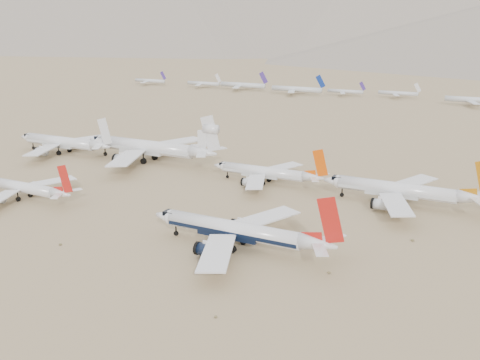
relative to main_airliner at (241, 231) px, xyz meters
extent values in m
plane|color=#7B6547|center=(0.59, -4.83, -4.92)|extent=(7000.00, 7000.00, 0.00)
cylinder|color=silver|center=(-2.29, 0.00, 0.22)|extent=(37.80, 4.47, 4.47)
cube|color=black|center=(-2.29, 0.00, -0.34)|extent=(37.04, 4.53, 1.01)
sphere|color=silver|center=(-21.19, 0.00, 0.22)|extent=(4.47, 4.47, 4.47)
cube|color=black|center=(-21.86, 0.00, 1.45)|extent=(3.13, 2.90, 1.12)
cone|color=silver|center=(21.07, 0.00, 0.55)|extent=(9.45, 4.47, 4.47)
cube|color=silver|center=(0.63, -13.26, -0.56)|extent=(14.60, 23.00, 0.70)
cube|color=silver|center=(22.91, -4.34, 1.11)|extent=(6.00, 7.84, 0.27)
cylinder|color=black|center=(-4.39, -9.29, -2.58)|extent=(5.25, 3.22, 3.22)
cube|color=silver|center=(0.63, 13.26, -0.56)|extent=(14.60, 23.00, 0.70)
cube|color=silver|center=(22.91, 4.34, 1.11)|extent=(6.00, 7.84, 0.27)
cylinder|color=black|center=(-4.39, 9.29, -2.58)|extent=(5.25, 3.22, 3.22)
cube|color=red|center=(23.70, 0.00, 7.07)|extent=(7.16, 0.36, 11.80)
cylinder|color=black|center=(-20.07, 0.00, -4.25)|extent=(1.34, 0.56, 1.34)
cylinder|color=black|center=(-0.71, -3.13, -3.98)|extent=(1.88, 1.12, 1.88)
cylinder|color=black|center=(-0.71, 3.13, -3.98)|extent=(1.88, 1.12, 1.88)
cylinder|color=silver|center=(-84.64, 3.63, -0.79)|extent=(29.94, 3.59, 3.59)
cone|color=silver|center=(-66.13, 3.63, -0.52)|extent=(7.49, 3.59, 3.59)
cube|color=silver|center=(-64.67, 0.18, -0.07)|extent=(4.75, 6.21, 0.22)
cube|color=silver|center=(-82.33, 14.16, -1.42)|extent=(11.56, 18.22, 0.56)
cube|color=silver|center=(-64.67, 7.08, -0.07)|extent=(4.75, 6.21, 0.22)
cylinder|color=silver|center=(-86.30, 11.02, -3.04)|extent=(4.16, 2.59, 2.59)
cube|color=red|center=(-64.05, 3.63, 4.66)|extent=(5.68, 0.29, 9.35)
cylinder|color=black|center=(-83.39, 1.12, -4.16)|extent=(1.51, 0.90, 1.51)
cylinder|color=black|center=(-83.39, 6.15, -4.16)|extent=(1.51, 0.90, 1.51)
cylinder|color=silver|center=(27.78, 55.20, 0.33)|extent=(37.57, 4.57, 4.57)
cube|color=silver|center=(27.78, 55.20, -0.24)|extent=(36.81, 4.63, 1.03)
sphere|color=silver|center=(9.00, 55.20, 0.33)|extent=(4.57, 4.57, 4.57)
cube|color=black|center=(8.31, 55.20, 1.59)|extent=(3.20, 2.97, 1.14)
cone|color=silver|center=(51.00, 55.20, 0.67)|extent=(9.39, 4.57, 4.57)
cube|color=silver|center=(30.68, 41.97, -0.47)|extent=(14.51, 22.86, 0.71)
cube|color=silver|center=(52.82, 50.87, 1.24)|extent=(5.96, 7.80, 0.27)
cylinder|color=silver|center=(25.69, 45.91, -2.53)|extent=(5.22, 3.29, 3.29)
cube|color=silver|center=(30.68, 68.44, -0.47)|extent=(14.51, 22.86, 0.71)
cylinder|color=silver|center=(25.69, 64.50, -2.53)|extent=(5.22, 3.29, 3.29)
cylinder|color=black|center=(10.14, 55.20, -4.23)|extent=(1.37, 0.57, 1.37)
cylinder|color=black|center=(29.34, 52.01, -3.96)|extent=(1.92, 1.14, 1.92)
cylinder|color=black|center=(29.34, 58.40, -3.96)|extent=(1.92, 1.14, 1.92)
cylinder|color=silver|center=(-20.62, 57.64, -0.46)|extent=(31.72, 3.88, 3.88)
cube|color=silver|center=(-20.62, 57.64, -0.94)|extent=(31.09, 3.94, 0.87)
sphere|color=silver|center=(-36.48, 57.64, -0.46)|extent=(3.88, 3.88, 3.88)
cube|color=black|center=(-37.06, 57.64, 0.61)|extent=(2.71, 2.52, 0.97)
cone|color=silver|center=(-1.01, 57.64, -0.17)|extent=(7.93, 3.88, 3.88)
cube|color=silver|center=(-18.17, 46.45, -1.14)|extent=(12.25, 19.31, 0.60)
cube|color=silver|center=(0.53, 53.97, 0.32)|extent=(5.04, 6.58, 0.23)
cylinder|color=silver|center=(-22.38, 49.78, -2.89)|extent=(4.41, 2.79, 2.79)
cube|color=silver|center=(-18.17, 68.83, -1.14)|extent=(12.25, 19.31, 0.60)
cube|color=silver|center=(0.53, 61.30, 0.32)|extent=(5.04, 6.58, 0.23)
cylinder|color=silver|center=(-22.38, 65.50, -2.89)|extent=(4.41, 2.79, 2.79)
cube|color=#DD4C06|center=(1.19, 57.64, 5.33)|extent=(6.01, 0.31, 9.91)
cylinder|color=black|center=(-35.51, 57.64, -4.34)|extent=(1.16, 0.48, 1.16)
cylinder|color=black|center=(-19.29, 54.92, -4.10)|extent=(1.63, 0.97, 1.63)
cylinder|color=black|center=(-19.29, 60.35, -4.10)|extent=(1.63, 0.97, 1.63)
cylinder|color=silver|center=(-79.35, 64.56, 1.59)|extent=(47.30, 5.66, 5.66)
cube|color=silver|center=(-79.35, 64.56, 0.89)|extent=(46.35, 5.75, 1.27)
sphere|color=silver|center=(-103.00, 64.56, 1.59)|extent=(5.66, 5.66, 5.66)
cube|color=black|center=(-103.85, 64.56, 3.15)|extent=(3.96, 3.68, 1.42)
cone|color=silver|center=(-50.12, 64.56, 2.02)|extent=(11.82, 5.66, 5.66)
cube|color=silver|center=(-75.70, 47.94, 0.60)|extent=(18.27, 28.79, 0.88)
cube|color=silver|center=(-47.82, 59.11, 2.73)|extent=(7.51, 9.82, 0.34)
cylinder|color=silver|center=(-81.98, 52.90, -1.95)|extent=(6.57, 4.08, 4.08)
cube|color=silver|center=(-75.70, 81.19, 0.60)|extent=(18.27, 28.79, 0.88)
cube|color=silver|center=(-47.82, 70.01, 2.73)|extent=(7.51, 9.82, 0.34)
cylinder|color=silver|center=(-81.98, 76.22, -1.95)|extent=(6.57, 4.08, 4.08)
cube|color=silver|center=(-46.84, 64.56, 10.19)|extent=(8.96, 0.45, 14.77)
cylinder|color=silver|center=(-46.51, 64.56, 12.01)|extent=(5.91, 3.67, 3.67)
cylinder|color=black|center=(-101.59, 64.56, -4.07)|extent=(1.70, 0.71, 1.70)
cylinder|color=black|center=(-77.38, 60.60, -3.73)|extent=(2.38, 1.42, 2.38)
cylinder|color=black|center=(-77.38, 68.53, -3.73)|extent=(2.38, 1.42, 2.38)
cylinder|color=silver|center=(-122.70, 59.29, 0.51)|extent=(38.41, 4.72, 4.72)
cube|color=silver|center=(-122.70, 59.29, -0.08)|extent=(37.64, 4.79, 1.06)
sphere|color=silver|center=(-141.91, 59.29, 0.51)|extent=(4.72, 4.72, 4.72)
cube|color=black|center=(-142.62, 59.29, 1.81)|extent=(3.30, 3.07, 1.18)
cone|color=silver|center=(-98.96, 59.29, 0.86)|extent=(9.60, 4.72, 4.72)
cube|color=silver|center=(-119.74, 45.73, -0.32)|extent=(14.84, 23.38, 0.73)
cube|color=silver|center=(-97.09, 54.85, 1.45)|extent=(6.10, 7.97, 0.28)
cylinder|color=silver|center=(-124.84, 49.76, -2.45)|extent=(5.34, 3.40, 3.40)
cube|color=silver|center=(-119.74, 72.86, -0.32)|extent=(14.84, 23.38, 0.73)
cube|color=silver|center=(-97.09, 63.74, 1.45)|extent=(6.10, 7.97, 0.28)
cylinder|color=silver|center=(-124.84, 68.83, -2.45)|extent=(5.34, 3.40, 3.40)
cube|color=silver|center=(-96.29, 59.29, 7.53)|extent=(7.28, 0.38, 12.00)
cylinder|color=black|center=(-140.73, 59.29, -4.21)|extent=(1.42, 0.59, 1.42)
cylinder|color=black|center=(-121.10, 55.99, -3.93)|extent=(1.98, 1.18, 1.98)
cylinder|color=black|center=(-121.10, 62.60, -3.93)|extent=(1.98, 1.18, 1.98)
cylinder|color=silver|center=(-266.92, 319.95, -0.82)|extent=(34.34, 3.39, 3.39)
cube|color=#402A84|center=(-250.76, 319.95, 4.92)|extent=(6.84, 0.34, 8.61)
cube|color=silver|center=(-266.92, 311.06, -1.33)|extent=(9.05, 15.81, 0.34)
cube|color=silver|center=(-266.92, 328.84, -1.33)|extent=(9.05, 15.81, 0.34)
cylinder|color=silver|center=(-206.53, 322.36, -0.85)|extent=(33.87, 3.35, 3.35)
cube|color=silver|center=(-190.59, 322.36, 4.81)|extent=(6.75, 0.33, 8.50)
cube|color=silver|center=(-206.53, 313.60, -1.35)|extent=(8.92, 15.59, 0.33)
cube|color=silver|center=(-206.53, 331.13, -1.35)|extent=(8.92, 15.59, 0.33)
cylinder|color=silver|center=(-164.76, 322.13, -0.33)|extent=(44.30, 4.38, 4.38)
cube|color=#402A84|center=(-143.91, 322.13, 7.07)|extent=(8.82, 0.44, 11.11)
cube|color=silver|center=(-164.76, 310.66, -0.99)|extent=(11.67, 20.39, 0.44)
cube|color=silver|center=(-164.76, 333.60, -0.99)|extent=(11.67, 20.39, 0.44)
cylinder|color=silver|center=(-108.80, 313.46, -0.32)|extent=(44.53, 4.40, 4.40)
cube|color=navy|center=(-87.85, 313.46, 7.12)|extent=(8.87, 0.44, 11.17)
cube|color=silver|center=(-108.80, 301.94, -0.98)|extent=(11.73, 20.50, 0.44)
cube|color=silver|center=(-108.80, 324.99, -0.98)|extent=(11.73, 20.50, 0.44)
cylinder|color=silver|center=(-69.11, 322.97, -1.04)|extent=(30.02, 2.97, 2.97)
cube|color=#402A84|center=(-54.99, 322.97, 3.98)|extent=(5.98, 0.30, 7.53)
cube|color=silver|center=(-69.11, 315.20, -1.48)|extent=(7.91, 13.82, 0.30)
cube|color=silver|center=(-69.11, 330.74, -1.48)|extent=(7.91, 13.82, 0.30)
cylinder|color=silver|center=(-27.39, 329.50, -0.97)|extent=(31.41, 3.10, 3.10)
cube|color=silver|center=(-12.61, 329.50, 4.28)|extent=(6.25, 0.31, 7.88)
cube|color=silver|center=(-27.39, 321.37, -1.43)|extent=(8.27, 14.46, 0.31)
cube|color=silver|center=(-27.39, 337.62, -1.43)|extent=(8.27, 14.46, 0.31)
cylinder|color=silver|center=(31.66, 309.23, -0.46)|extent=(41.61, 4.11, 4.11)
cube|color=silver|center=(31.66, 298.45, -1.08)|extent=(10.96, 19.16, 0.41)
cube|color=silver|center=(31.66, 320.00, -1.08)|extent=(10.96, 19.16, 0.41)
cone|color=slate|center=(-1899.41, 1515.17, 125.08)|extent=(1456.00, 1456.00, 260.00)
cone|color=slate|center=(-699.41, 1095.17, 42.58)|extent=(855.00, 855.00, 95.00)
ellipsoid|color=brown|center=(-84.61, 22.37, -4.58)|extent=(1.12, 1.12, 0.62)
ellipsoid|color=brown|center=(-43.51, -19.73, -4.67)|extent=(0.84, 0.84, 0.46)
ellipsoid|color=brown|center=(-29.81, 9.57, -4.62)|extent=(0.98, 0.98, 0.54)
ellipsoid|color=brown|center=(11.29, -32.53, -4.71)|extent=(0.70, 0.70, 0.39)
ellipsoid|color=brown|center=(24.99, -3.23, -4.67)|extent=(0.84, 0.84, 0.46)
ellipsoid|color=brown|center=(38.69, 26.07, -4.62)|extent=(0.98, 0.98, 0.54)
camera|label=1|loc=(59.02, -113.99, 50.63)|focal=40.00mm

